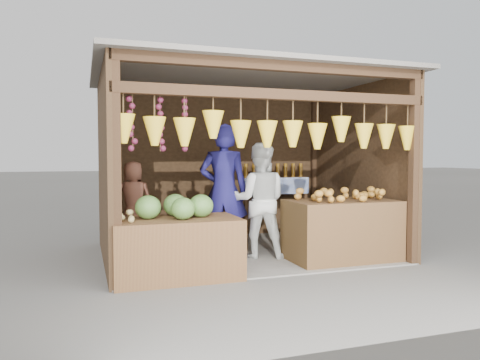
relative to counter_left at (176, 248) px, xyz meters
name	(u,v)px	position (x,y,z in m)	size (l,w,h in m)	color
ground	(243,253)	(1.23, 1.13, -0.36)	(80.00, 80.00, 0.00)	#514F49
stall_structure	(242,142)	(1.20, 1.09, 1.31)	(4.30, 3.30, 2.66)	slate
back_shelf	(274,188)	(2.28, 2.41, 0.51)	(1.25, 0.32, 1.32)	#382314
counter_left	(176,248)	(0.00, 0.00, 0.00)	(1.50, 0.85, 0.72)	#4E2D1A
counter_right	(342,231)	(2.37, 0.18, 0.06)	(1.49, 0.85, 0.85)	#453017
stool	(134,249)	(-0.38, 1.13, -0.20)	(0.34, 0.34, 0.32)	black
man_standing	(224,191)	(0.87, 0.94, 0.60)	(0.70, 0.46, 1.92)	#181550
woman_standing	(259,200)	(1.35, 0.73, 0.47)	(0.80, 0.63, 1.65)	silver
vendor_seated	(133,199)	(-0.38, 1.13, 0.50)	(0.53, 0.34, 1.08)	brown
melon_pile	(175,205)	(0.00, 0.04, 0.52)	(1.00, 0.50, 0.32)	#265316
tanfruit_pile	(123,216)	(-0.63, -0.09, 0.43)	(0.34, 0.40, 0.13)	tan
mango_pile	(344,192)	(2.38, 0.15, 0.60)	(1.40, 0.64, 0.22)	#C94B1A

